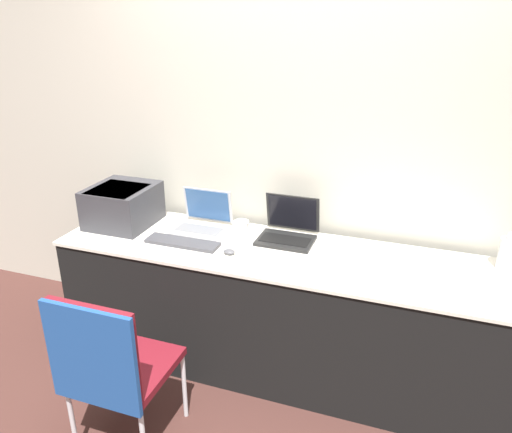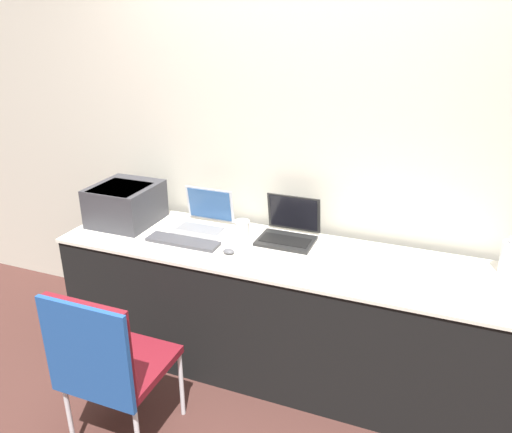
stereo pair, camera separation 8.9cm
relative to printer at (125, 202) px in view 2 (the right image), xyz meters
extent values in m
plane|color=#472823|center=(1.07, -0.37, -0.91)|extent=(14.00, 14.00, 0.00)
cube|color=#B7B2A3|center=(1.07, 0.37, 0.39)|extent=(8.00, 0.05, 2.60)
cube|color=black|center=(1.07, -0.05, -0.53)|extent=(2.60, 0.64, 0.76)
cube|color=silver|center=(1.07, -0.05, -0.14)|extent=(2.62, 0.66, 0.02)
cube|color=#333338|center=(0.00, 0.00, -0.01)|extent=(0.38, 0.40, 0.25)
cube|color=black|center=(0.00, -0.04, 0.09)|extent=(0.30, 0.30, 0.04)
cube|color=#B7B7BC|center=(0.51, 0.05, -0.12)|extent=(0.32, 0.22, 0.02)
cube|color=slate|center=(0.51, 0.04, -0.11)|extent=(0.28, 0.12, 0.00)
cube|color=#B7B7BC|center=(0.51, 0.18, -0.01)|extent=(0.32, 0.04, 0.22)
cube|color=#2D5184|center=(0.51, 0.17, -0.01)|extent=(0.29, 0.04, 0.20)
cube|color=black|center=(1.05, 0.08, -0.12)|extent=(0.33, 0.23, 0.02)
cube|color=black|center=(1.05, 0.07, -0.11)|extent=(0.29, 0.13, 0.00)
cube|color=black|center=(1.05, 0.22, 0.00)|extent=(0.33, 0.05, 0.23)
cube|color=black|center=(1.05, 0.22, 0.00)|extent=(0.29, 0.05, 0.21)
cube|color=#3D3D42|center=(0.49, -0.15, -0.12)|extent=(0.44, 0.12, 0.02)
cylinder|color=white|center=(0.79, 0.04, -0.08)|extent=(0.09, 0.09, 0.10)
cylinder|color=white|center=(0.79, 0.04, -0.03)|extent=(0.09, 0.09, 0.01)
ellipsoid|color=#4C4C51|center=(0.80, -0.18, -0.12)|extent=(0.07, 0.05, 0.03)
cylinder|color=silver|center=(2.23, 0.15, -0.05)|extent=(0.11, 0.11, 0.17)
cube|color=maroon|center=(0.51, -0.83, -0.49)|extent=(0.43, 0.44, 0.04)
cube|color=maroon|center=(0.51, -1.03, -0.24)|extent=(0.43, 0.03, 0.46)
cylinder|color=silver|center=(0.32, -0.63, -0.71)|extent=(0.02, 0.02, 0.40)
cylinder|color=silver|center=(0.71, -0.63, -0.71)|extent=(0.02, 0.02, 0.40)
cylinder|color=silver|center=(0.32, -1.03, -0.71)|extent=(0.02, 0.02, 0.40)
cube|color=#1E478C|center=(0.51, -1.06, -0.27)|extent=(0.45, 0.02, 0.50)
camera|label=1|loc=(1.77, -2.48, 1.11)|focal=35.00mm
camera|label=2|loc=(1.85, -2.45, 1.11)|focal=35.00mm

